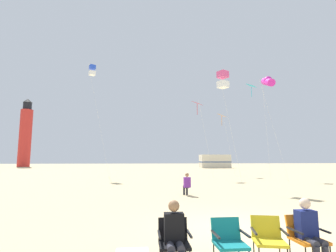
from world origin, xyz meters
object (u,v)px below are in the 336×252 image
object	(u,v)px
camp_chair_teal	(228,238)
kite_box_blue	(92,70)
camp_chair_yellow	(268,236)
kite_tube_magenta	(268,81)
kite_diamond_cyan	(252,89)
kite_diamond_orange	(222,117)
rv_van_cream	(215,161)
camp_chair_orange	(305,234)
spectator_black_chair	(174,234)
lighthouse_distant	(25,135)
kite_box_rainbow	(223,80)
spectator_orange_chair	(309,230)
kite_flyer_standing	(187,183)
camp_chair_black	(174,238)
kite_diamond_scarlet	(198,106)

from	to	relation	value
camp_chair_teal	kite_box_blue	bearing A→B (deg)	106.64
camp_chair_yellow	kite_tube_magenta	size ratio (longest dim) A/B	0.08
camp_chair_teal	kite_diamond_cyan	world-z (taller)	kite_diamond_cyan
kite_diamond_orange	rv_van_cream	bearing A→B (deg)	75.57
camp_chair_orange	kite_diamond_cyan	bearing A→B (deg)	65.97
spectator_black_chair	lighthouse_distant	bearing A→B (deg)	115.99
spectator_black_chair	kite_box_rainbow	bearing A→B (deg)	68.52
camp_chair_orange	spectator_orange_chair	bearing A→B (deg)	-90.00
spectator_black_chair	rv_van_cream	distance (m)	51.41
camp_chair_teal	rv_van_cream	world-z (taller)	rv_van_cream
lighthouse_distant	rv_van_cream	world-z (taller)	lighthouse_distant
spectator_black_chair	lighthouse_distant	world-z (taller)	lighthouse_distant
spectator_orange_chair	kite_diamond_cyan	size ratio (longest dim) A/B	0.12
kite_tube_magenta	kite_diamond_cyan	bearing A→B (deg)	100.17
kite_box_blue	kite_flyer_standing	bearing A→B (deg)	-62.05
spectator_orange_chair	kite_box_blue	size ratio (longest dim) A/B	0.09
camp_chair_yellow	lighthouse_distant	bearing A→B (deg)	129.70
rv_van_cream	camp_chair_teal	bearing A→B (deg)	-109.95
kite_tube_magenta	kite_box_rainbow	xyz separation A→B (m)	(-6.32, -5.83, -1.88)
kite_flyer_standing	lighthouse_distant	size ratio (longest dim) A/B	0.07
kite_box_rainbow	kite_tube_magenta	bearing A→B (deg)	42.67
kite_flyer_standing	kite_box_rainbow	world-z (taller)	kite_box_rainbow
camp_chair_black	spectator_black_chair	distance (m)	0.18
camp_chair_orange	kite_box_rainbow	bearing A→B (deg)	76.71
spectator_orange_chair	kite_diamond_orange	world-z (taller)	kite_diamond_orange
kite_box_blue	lighthouse_distant	distance (m)	44.32
kite_box_rainbow	rv_van_cream	bearing A→B (deg)	74.47
camp_chair_teal	kite_tube_magenta	xyz separation A→B (m)	(10.29, 17.62, 8.59)
camp_chair_yellow	lighthouse_distant	xyz separation A→B (m)	(-30.28, 61.50, 7.34)
camp_chair_teal	kite_diamond_orange	world-z (taller)	kite_diamond_orange
spectator_black_chair	camp_chair_yellow	bearing A→B (deg)	4.85
kite_diamond_scarlet	kite_diamond_orange	xyz separation A→B (m)	(3.81, 4.00, -0.47)
spectator_black_chair	camp_chair_orange	distance (m)	2.45
kite_diamond_cyan	lighthouse_distant	bearing A→B (deg)	133.49
kite_diamond_orange	camp_chair_black	bearing A→B (deg)	-110.23
kite_diamond_scarlet	rv_van_cream	world-z (taller)	kite_diamond_scarlet
kite_tube_magenta	kite_diamond_scarlet	bearing A→B (deg)	156.81
spectator_orange_chair	kite_diamond_cyan	world-z (taller)	kite_diamond_cyan
camp_chair_yellow	kite_box_blue	size ratio (longest dim) A/B	0.07
camp_chair_teal	kite_diamond_cyan	bearing A→B (deg)	64.16
kite_box_rainbow	rv_van_cream	size ratio (longest dim) A/B	1.19
kite_diamond_cyan	kite_diamond_orange	distance (m)	5.14
kite_flyer_standing	rv_van_cream	bearing A→B (deg)	-113.42
kite_diamond_scarlet	kite_tube_magenta	xyz separation A→B (m)	(6.15, -2.64, 1.90)
spectator_black_chair	camp_chair_yellow	distance (m)	1.73
camp_chair_yellow	kite_diamond_cyan	size ratio (longest dim) A/B	0.09
kite_box_rainbow	spectator_black_chair	bearing A→B (deg)	-112.60
kite_diamond_orange	camp_chair_orange	bearing A→B (deg)	-104.96
camp_chair_black	rv_van_cream	bearing A→B (deg)	73.79
camp_chair_black	camp_chair_orange	bearing A→B (deg)	0.66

